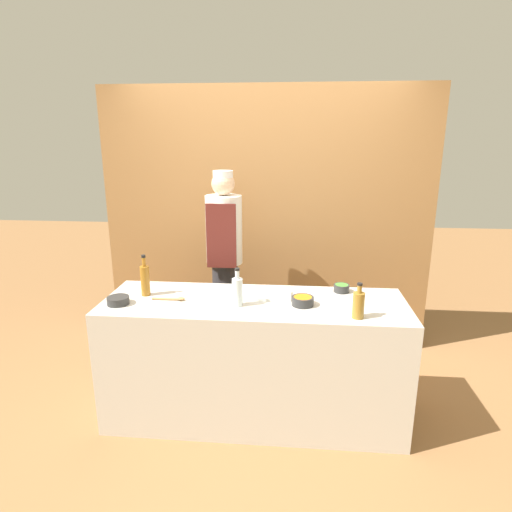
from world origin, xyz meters
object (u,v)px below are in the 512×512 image
Objects in this scene: cutting_board at (270,295)px; bottle_clear at (237,291)px; sauce_bowl_orange at (303,300)px; wooden_spoon at (172,299)px; sauce_bowl_purple at (118,300)px; sauce_bowl_green at (341,288)px; bottle_amber at (145,280)px; bottle_vinegar at (358,304)px; chef_center at (225,262)px.

bottle_clear reaches higher than cutting_board.
sauce_bowl_orange is 0.88m from wooden_spoon.
cutting_board is at bearing 13.20° from sauce_bowl_purple.
sauce_bowl_green is 0.49× the size of wooden_spoon.
wooden_spoon is (0.21, -0.08, -0.10)m from bottle_amber.
wooden_spoon is (-0.88, 0.01, -0.02)m from sauce_bowl_orange.
sauce_bowl_green is 0.52m from cutting_board.
cutting_board is 0.65m from bottle_vinegar.
sauce_bowl_orange is 0.09× the size of chef_center.
cutting_board is at bearing -164.79° from sauce_bowl_green.
sauce_bowl_purple is at bearing -176.59° from bottle_clear.
cutting_board is at bearing 3.43° from bottle_amber.
bottle_clear reaches higher than bottle_vinegar.
sauce_bowl_green reaches higher than cutting_board.
bottle_vinegar is (0.76, -0.13, -0.01)m from bottle_clear.
chef_center is at bearing 104.89° from bottle_clear.
cutting_board is 1.28× the size of bottle_vinegar.
sauce_bowl_orange is at bearing -135.17° from sauce_bowl_green.
wooden_spoon is (-1.22, 0.18, -0.08)m from bottle_vinegar.
cutting_board is 0.29m from bottle_clear.
sauce_bowl_orange is at bearing -32.46° from cutting_board.
bottle_amber is (0.13, 0.18, 0.09)m from sauce_bowl_purple.
bottle_clear is 1.14× the size of bottle_vinegar.
chef_center is at bearing 56.60° from sauce_bowl_purple.
bottle_vinegar reaches higher than wooden_spoon.
bottle_amber is 1.28× the size of wooden_spoon.
bottle_vinegar reaches higher than sauce_bowl_green.
wooden_spoon is at bearing -106.96° from chef_center.
bottle_amber is 0.17× the size of chef_center.
bottle_vinegar is 0.13× the size of chef_center.
bottle_amber is at bearing -172.16° from sauce_bowl_green.
wooden_spoon is (-0.66, -0.14, 0.00)m from cutting_board.
sauce_bowl_orange is 1.23m from sauce_bowl_purple.
sauce_bowl_green is 0.40m from sauce_bowl_orange.
chef_center is at bearing 73.04° from wooden_spoon.
bottle_vinegar reaches higher than sauce_bowl_orange.
sauce_bowl_orange is at bearing -4.69° from bottle_amber.
sauce_bowl_green is 0.46m from bottle_vinegar.
sauce_bowl_green is 1.06m from chef_center.
sauce_bowl_green is 0.43× the size of bottle_clear.
bottle_clear is (0.79, 0.05, 0.07)m from sauce_bowl_purple.
sauce_bowl_purple is 1.56m from bottle_vinegar.
bottle_amber reaches higher than bottle_vinegar.
bottle_vinegar is at bearing -3.05° from sauce_bowl_purple.
wooden_spoon is at bearing -21.32° from bottle_amber.
sauce_bowl_green is 1.55m from sauce_bowl_purple.
sauce_bowl_green is 0.77× the size of sauce_bowl_orange.
sauce_bowl_orange is (-0.28, -0.28, 0.00)m from sauce_bowl_green.
sauce_bowl_green is at bearing 7.84° from bottle_amber.
bottle_vinegar is at bearing -8.51° from wooden_spoon.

